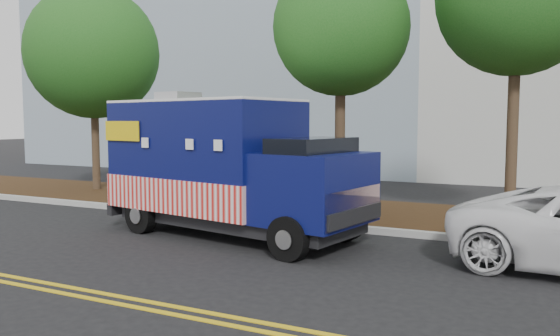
% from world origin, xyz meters
% --- Properties ---
extents(ground, '(120.00, 120.00, 0.00)m').
position_xyz_m(ground, '(0.00, 0.00, 0.00)').
color(ground, black).
rests_on(ground, ground).
extents(curb, '(120.00, 0.18, 0.15)m').
position_xyz_m(curb, '(0.00, 1.40, 0.07)').
color(curb, '#9E9E99').
rests_on(curb, ground).
extents(mulch_strip, '(120.00, 4.00, 0.15)m').
position_xyz_m(mulch_strip, '(0.00, 3.50, 0.07)').
color(mulch_strip, black).
rests_on(mulch_strip, ground).
extents(centerline_near, '(120.00, 0.10, 0.01)m').
position_xyz_m(centerline_near, '(0.00, -4.45, 0.01)').
color(centerline_near, gold).
rests_on(centerline_near, ground).
extents(centerline_far, '(120.00, 0.10, 0.01)m').
position_xyz_m(centerline_far, '(0.00, -4.70, 0.01)').
color(centerline_far, gold).
rests_on(centerline_far, ground).
extents(tree_a, '(4.45, 4.45, 7.03)m').
position_xyz_m(tree_a, '(-7.24, 3.79, 4.80)').
color(tree_a, '#38281C').
rests_on(tree_a, ground).
extents(tree_b, '(3.40, 3.40, 6.52)m').
position_xyz_m(tree_b, '(1.99, 2.84, 4.80)').
color(tree_b, '#38281C').
rests_on(tree_b, ground).
extents(sign_post, '(0.06, 0.06, 2.40)m').
position_xyz_m(sign_post, '(-4.00, 1.79, 1.20)').
color(sign_post, '#473828').
rests_on(sign_post, ground).
extents(food_truck, '(6.29, 3.26, 3.16)m').
position_xyz_m(food_truck, '(0.38, -0.13, 1.43)').
color(food_truck, black).
rests_on(food_truck, ground).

